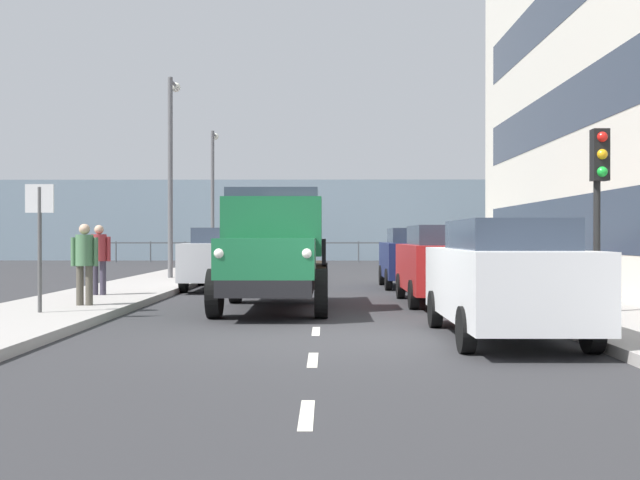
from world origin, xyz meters
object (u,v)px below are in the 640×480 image
(truck_vintage_green, at_px, (273,252))
(traffic_light_near, at_px, (599,180))
(lamp_post_promenade, at_px, (171,159))
(car_grey_oppositeside_2, at_px, (260,250))
(car_navy_kerbside_2, at_px, (415,257))
(pedestrian_in_dark_coat, at_px, (85,258))
(car_silver_oppositeside_0, at_px, (224,257))
(car_maroon_oppositeside_1, at_px, (246,253))
(car_red_kerbside_1, at_px, (443,263))
(car_white_kerbside_near, at_px, (504,277))
(pedestrian_couple_b, at_px, (99,254))
(lamp_post_far, at_px, (213,185))
(street_sign, at_px, (40,225))

(truck_vintage_green, xyz_separation_m, traffic_light_near, (-5.82, 1.77, 1.29))
(lamp_post_promenade, bearing_deg, car_grey_oppositeside_2, -104.45)
(car_navy_kerbside_2, bearing_deg, pedestrian_in_dark_coat, 45.84)
(car_silver_oppositeside_0, bearing_deg, car_maroon_oppositeside_1, -90.00)
(car_red_kerbside_1, bearing_deg, truck_vintage_green, 25.95)
(car_white_kerbside_near, height_order, car_grey_oppositeside_2, same)
(car_white_kerbside_near, xyz_separation_m, pedestrian_couple_b, (7.76, -6.40, 0.19))
(truck_vintage_green, height_order, lamp_post_promenade, lamp_post_promenade)
(truck_vintage_green, xyz_separation_m, lamp_post_far, (4.23, -20.66, 2.71))
(pedestrian_in_dark_coat, bearing_deg, traffic_light_near, 171.59)
(car_maroon_oppositeside_1, height_order, car_grey_oppositeside_2, same)
(car_navy_kerbside_2, relative_size, car_maroon_oppositeside_1, 0.94)
(car_navy_kerbside_2, relative_size, pedestrian_in_dark_coat, 2.44)
(truck_vintage_green, distance_m, car_red_kerbside_1, 4.04)
(traffic_light_near, relative_size, lamp_post_promenade, 0.49)
(truck_vintage_green, xyz_separation_m, car_white_kerbside_near, (-3.63, 4.12, -0.28))
(truck_vintage_green, relative_size, car_white_kerbside_near, 1.26)
(car_maroon_oppositeside_1, xyz_separation_m, lamp_post_promenade, (2.17, 2.65, 3.12))
(car_navy_kerbside_2, bearing_deg, lamp_post_promenade, -19.79)
(car_white_kerbside_near, distance_m, street_sign, 7.99)
(car_navy_kerbside_2, xyz_separation_m, traffic_light_near, (-2.19, 8.86, 1.58))
(car_maroon_oppositeside_1, relative_size, street_sign, 1.83)
(street_sign, bearing_deg, pedestrian_in_dark_coat, -103.87)
(pedestrian_couple_b, bearing_deg, car_maroon_oppositeside_1, -102.68)
(pedestrian_in_dark_coat, xyz_separation_m, lamp_post_far, (0.61, -21.03, 2.82))
(car_navy_kerbside_2, xyz_separation_m, car_maroon_oppositeside_1, (5.46, -5.40, 0.00))
(car_maroon_oppositeside_1, bearing_deg, lamp_post_far, -73.61)
(pedestrian_couple_b, xyz_separation_m, lamp_post_promenade, (-0.13, -7.56, 2.94))
(car_maroon_oppositeside_1, bearing_deg, traffic_light_near, 118.20)
(car_grey_oppositeside_2, bearing_deg, street_sign, 83.90)
(car_red_kerbside_1, distance_m, traffic_light_near, 4.44)
(car_silver_oppositeside_0, bearing_deg, traffic_light_near, 132.82)
(car_grey_oppositeside_2, bearing_deg, pedestrian_in_dark_coat, 84.50)
(car_red_kerbside_1, bearing_deg, car_maroon_oppositeside_1, -63.03)
(pedestrian_in_dark_coat, bearing_deg, pedestrian_couple_b, -79.24)
(car_red_kerbside_1, bearing_deg, traffic_light_near, 121.77)
(car_grey_oppositeside_2, xyz_separation_m, traffic_light_near, (-7.65, 20.03, 1.58))
(car_white_kerbside_near, xyz_separation_m, pedestrian_in_dark_coat, (7.25, -3.74, 0.18))
(car_red_kerbside_1, relative_size, car_navy_kerbside_2, 1.15)
(car_grey_oppositeside_2, height_order, traffic_light_near, traffic_light_near)
(car_silver_oppositeside_0, relative_size, street_sign, 2.05)
(lamp_post_promenade, bearing_deg, car_maroon_oppositeside_1, -129.31)
(pedestrian_in_dark_coat, bearing_deg, truck_vintage_green, -174.15)
(car_navy_kerbside_2, bearing_deg, pedestrian_couple_b, 31.83)
(car_white_kerbside_near, relative_size, street_sign, 2.00)
(pedestrian_in_dark_coat, bearing_deg, street_sign, 76.13)
(car_white_kerbside_near, xyz_separation_m, car_silver_oppositeside_0, (5.46, -10.60, 0.00))
(car_white_kerbside_near, bearing_deg, pedestrian_in_dark_coat, -27.31)
(car_grey_oppositeside_2, distance_m, traffic_light_near, 21.50)
(car_navy_kerbside_2, height_order, car_silver_oppositeside_0, same)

